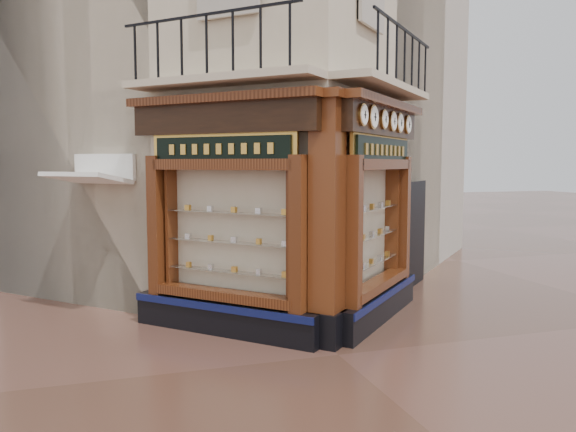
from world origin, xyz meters
name	(u,v)px	position (x,y,z in m)	size (l,w,h in m)	color
ground	(338,355)	(0.00, 0.00, 0.00)	(80.00, 80.00, 0.00)	#4E3024
main_building	(243,35)	(0.00, 6.16, 6.00)	(8.00, 8.00, 12.00)	beige
neighbour_left	(135,67)	(-2.47, 8.63, 5.50)	(8.00, 8.00, 11.00)	#B3A99C
neighbour_right	(305,75)	(2.47, 8.63, 5.50)	(8.00, 8.00, 11.00)	#B3A99C
shopfront_left	(224,217)	(-1.41, 1.57, 1.98)	(2.86, 2.86, 3.98)	black
shopfront_right	(378,213)	(1.41, 1.57, 1.98)	(2.86, 2.86, 3.98)	black
corner_pilaster	(327,223)	(0.00, 0.50, 1.95)	(0.85, 0.85, 3.98)	black
balcony	(306,83)	(0.00, 1.49, 4.22)	(5.94, 2.97, 1.03)	beige
clock_a	(363,115)	(0.58, 0.48, 3.62)	(0.29, 0.29, 0.35)	#B8853D
clock_b	(373,117)	(0.92, 0.82, 3.62)	(0.32, 0.32, 0.40)	#B8853D
clock_c	(384,119)	(1.32, 1.22, 3.62)	(0.28, 0.28, 0.34)	#B8853D
clock_d	(393,121)	(1.69, 1.58, 3.62)	(0.29, 0.29, 0.36)	#B8853D
clock_e	(400,123)	(1.99, 1.89, 3.62)	(0.30, 0.30, 0.37)	#B8853D
clock_f	(408,125)	(2.38, 2.28, 3.62)	(0.29, 0.29, 0.36)	#B8853D
awning	(91,316)	(-3.62, 3.41, 0.00)	(1.51, 0.90, 0.08)	white
signboard_left	(221,149)	(-1.46, 1.51, 3.10)	(2.01, 2.01, 0.54)	gold
signboard_right	(383,150)	(1.46, 1.51, 3.10)	(2.18, 2.18, 0.58)	gold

